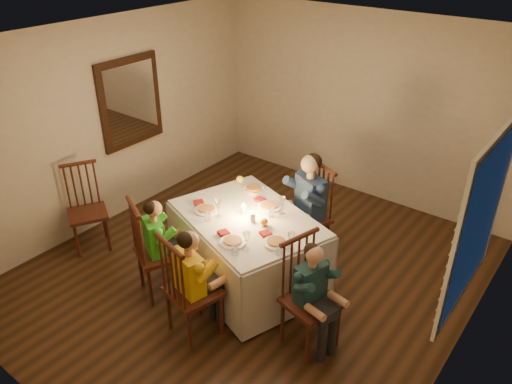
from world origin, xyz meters
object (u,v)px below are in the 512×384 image
Objects in this scene: chair_extra at (94,246)px; chair_near_right at (196,331)px; dining_table at (247,236)px; chair_near_left at (163,290)px; adult at (305,252)px; chair_end at (309,342)px; chair_adult at (305,252)px; serving_bowl at (253,190)px; child_yellow at (196,331)px; child_green at (163,290)px; child_teal at (309,342)px.

chair_near_right is at bearing -68.46° from chair_extra.
chair_extra is (-1.92, -0.67, -0.60)m from dining_table.
adult reaches higher than chair_near_left.
adult is at bearing 49.27° from chair_end.
chair_adult is 1.07m from serving_bowl.
chair_adult is 1.05× the size of chair_extra.
child_yellow is at bearing -70.27° from adult.
child_green is at bearing -4.01° from child_yellow.
dining_table reaches higher than chair_end.
chair_near_left is 0.97× the size of child_yellow.
child_teal is 5.19× the size of serving_bowl.
child_teal is 1.80m from serving_bowl.
adult reaches higher than chair_extra.
child_green is (-0.85, -1.55, 0.00)m from adult.
chair_end reaches higher than chair_extra.
adult is 1.16× the size of child_green.
chair_adult reaches higher than child_green.
dining_table reaches higher than chair_extra.
chair_end is at bearing -143.04° from chair_near_left.
chair_adult is 2.63m from chair_extra.
chair_near_left is 0.00m from child_green.
serving_bowl reaches higher than chair_near_left.
adult is at bearing 49.27° from child_teal.
dining_table is 1.67× the size of child_teal.
child_teal is at bearing -136.57° from chair_near_right.
child_teal reaches higher than chair_extra.
chair_near_right reaches higher than child_teal.
child_green is at bearing -62.76° from chair_extra.
chair_near_left and chair_near_right have the same top height.
chair_end is (0.97, 0.55, 0.00)m from chair_near_right.
serving_bowl reaches higher than child_green.
dining_table reaches higher than adult.
chair_end is 1.11m from child_yellow.
chair_end is at bearing 0.00° from child_teal.
chair_end is 0.97× the size of child_yellow.
chair_extra is at bearing 5.91° from chair_near_right.
chair_adult is at bearing -80.89° from child_yellow.
chair_near_left is at bearing -94.71° from chair_adult.
child_green is at bearing -4.01° from chair_near_right.
chair_near_left is 0.75m from chair_near_right.
dining_table is at bearing -70.88° from child_yellow.
child_teal is (1.68, 0.33, 0.00)m from chair_near_left.
adult is (-0.83, 1.22, 0.00)m from chair_end.
child_yellow reaches higher than chair_end.
chair_adult is 0.97× the size of child_yellow.
dining_table is at bearing -59.21° from serving_bowl.
child_yellow is at bearing 134.98° from chair_end.
child_green is at bearing 116.15° from chair_end.
chair_end is at bearing -143.04° from child_green.
chair_extra is 1.30m from child_green.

